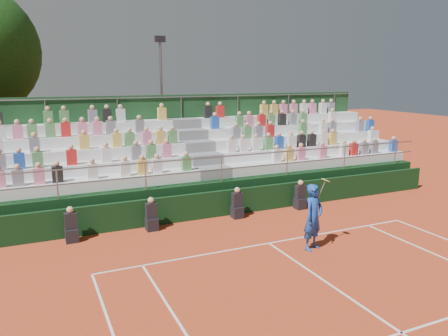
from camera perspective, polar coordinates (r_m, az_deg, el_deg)
name	(u,v)px	position (r m, az deg, el deg)	size (l,w,h in m)	color
ground	(269,243)	(14.26, 5.89, -9.76)	(90.00, 90.00, 0.00)	#BF421F
courtside_wall	(227,203)	(16.78, 0.42, -4.54)	(20.00, 0.15, 1.00)	black
line_officials	(197,211)	(15.87, -3.51, -5.62)	(9.16, 0.40, 1.19)	black
grandstand	(197,171)	(19.53, -3.58, -0.43)	(20.00, 5.20, 4.40)	black
tennis_player	(313,217)	(13.68, 11.60, -6.29)	(0.97, 0.73, 2.22)	#1744B0
floodlight_mast	(161,91)	(26.14, -8.18, 9.94)	(0.60, 0.25, 7.51)	gray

